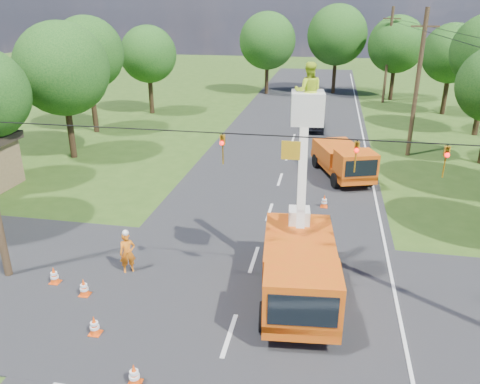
% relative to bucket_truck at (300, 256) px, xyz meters
% --- Properties ---
extents(ground, '(140.00, 140.00, 0.00)m').
position_rel_bucket_truck_xyz_m(ground, '(-2.04, 17.42, -1.78)').
color(ground, '#2E4D17').
rests_on(ground, ground).
extents(road_main, '(12.00, 100.00, 0.06)m').
position_rel_bucket_truck_xyz_m(road_main, '(-2.04, 17.42, -1.78)').
color(road_main, black).
rests_on(road_main, ground).
extents(road_cross, '(56.00, 10.00, 0.07)m').
position_rel_bucket_truck_xyz_m(road_cross, '(-2.04, -0.58, -1.78)').
color(road_cross, black).
rests_on(road_cross, ground).
extents(edge_line, '(0.12, 90.00, 0.02)m').
position_rel_bucket_truck_xyz_m(edge_line, '(3.56, 17.42, -1.78)').
color(edge_line, silver).
rests_on(edge_line, ground).
extents(bucket_truck, '(3.16, 6.83, 8.45)m').
position_rel_bucket_truck_xyz_m(bucket_truck, '(0.00, 0.00, 0.00)').
color(bucket_truck, '#DB470F').
rests_on(bucket_truck, ground).
extents(second_truck, '(4.06, 6.35, 2.24)m').
position_rel_bucket_truck_xyz_m(second_truck, '(1.75, 13.63, -0.62)').
color(second_truck, '#DB470F').
rests_on(second_truck, ground).
extents(ground_worker, '(0.76, 0.69, 1.75)m').
position_rel_bucket_truck_xyz_m(ground_worker, '(-6.88, 0.56, -0.91)').
color(ground_worker, orange).
rests_on(ground_worker, ground).
extents(distant_car, '(1.70, 4.22, 1.44)m').
position_rel_bucket_truck_xyz_m(distant_car, '(-0.50, 25.50, -1.06)').
color(distant_car, black).
rests_on(distant_car, ground).
extents(traffic_cone_0, '(0.38, 0.38, 0.71)m').
position_rel_bucket_truck_xyz_m(traffic_cone_0, '(-4.26, -5.13, -1.42)').
color(traffic_cone_0, '#FF4D0D').
rests_on(traffic_cone_0, ground).
extents(traffic_cone_2, '(0.38, 0.38, 0.71)m').
position_rel_bucket_truck_xyz_m(traffic_cone_2, '(-0.52, 5.57, -1.42)').
color(traffic_cone_2, '#FF4D0D').
rests_on(traffic_cone_2, ground).
extents(traffic_cone_3, '(0.38, 0.38, 0.71)m').
position_rel_bucket_truck_xyz_m(traffic_cone_3, '(0.74, 8.68, -1.42)').
color(traffic_cone_3, '#FF4D0D').
rests_on(traffic_cone_3, ground).
extents(traffic_cone_4, '(0.38, 0.38, 0.71)m').
position_rel_bucket_truck_xyz_m(traffic_cone_4, '(-7.83, -1.33, -1.42)').
color(traffic_cone_4, '#FF4D0D').
rests_on(traffic_cone_4, ground).
extents(traffic_cone_5, '(0.38, 0.38, 0.71)m').
position_rel_bucket_truck_xyz_m(traffic_cone_5, '(-9.38, -0.78, -1.42)').
color(traffic_cone_5, '#FF4D0D').
rests_on(traffic_cone_5, ground).
extents(traffic_cone_7, '(0.38, 0.38, 0.71)m').
position_rel_bucket_truck_xyz_m(traffic_cone_7, '(2.82, 14.58, -1.42)').
color(traffic_cone_7, '#FF4D0D').
rests_on(traffic_cone_7, ground).
extents(traffic_cone_8, '(0.38, 0.38, 0.71)m').
position_rel_bucket_truck_xyz_m(traffic_cone_8, '(-6.40, -3.31, -1.42)').
color(traffic_cone_8, '#FF4D0D').
rests_on(traffic_cone_8, ground).
extents(pole_right_mid, '(1.80, 0.30, 10.00)m').
position_rel_bucket_truck_xyz_m(pole_right_mid, '(6.46, 19.42, 3.32)').
color(pole_right_mid, '#4C3823').
rests_on(pole_right_mid, ground).
extents(pole_right_far, '(1.80, 0.30, 10.00)m').
position_rel_bucket_truck_xyz_m(pole_right_far, '(6.46, 39.42, 3.32)').
color(pole_right_far, '#4C3823').
rests_on(pole_right_far, ground).
extents(signal_span, '(18.00, 0.29, 1.07)m').
position_rel_bucket_truck_xyz_m(signal_span, '(0.18, -0.59, 4.10)').
color(signal_span, black).
rests_on(signal_span, ground).
extents(tree_left_d, '(6.20, 6.20, 9.24)m').
position_rel_bucket_truck_xyz_m(tree_left_d, '(-17.04, 14.42, 4.34)').
color(tree_left_d, '#382616').
rests_on(tree_left_d, ground).
extents(tree_left_e, '(5.80, 5.80, 9.41)m').
position_rel_bucket_truck_xyz_m(tree_left_e, '(-18.84, 21.42, 4.71)').
color(tree_left_e, '#382616').
rests_on(tree_left_e, ground).
extents(tree_left_f, '(5.40, 5.40, 8.40)m').
position_rel_bucket_truck_xyz_m(tree_left_f, '(-16.84, 29.42, 3.90)').
color(tree_left_f, '#382616').
rests_on(tree_left_f, ground).
extents(tree_right_e, '(5.60, 5.60, 8.63)m').
position_rel_bucket_truck_xyz_m(tree_right_e, '(11.76, 34.42, 4.03)').
color(tree_right_e, '#382616').
rests_on(tree_right_e, ground).
extents(tree_far_a, '(6.60, 6.60, 9.50)m').
position_rel_bucket_truck_xyz_m(tree_far_a, '(-7.04, 42.42, 4.40)').
color(tree_far_a, '#382616').
rests_on(tree_far_a, ground).
extents(tree_far_b, '(7.00, 7.00, 10.32)m').
position_rel_bucket_truck_xyz_m(tree_far_b, '(0.96, 44.42, 5.02)').
color(tree_far_b, '#382616').
rests_on(tree_far_b, ground).
extents(tree_far_c, '(6.20, 6.20, 9.18)m').
position_rel_bucket_truck_xyz_m(tree_far_c, '(7.46, 41.42, 4.28)').
color(tree_far_c, '#382616').
rests_on(tree_far_c, ground).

